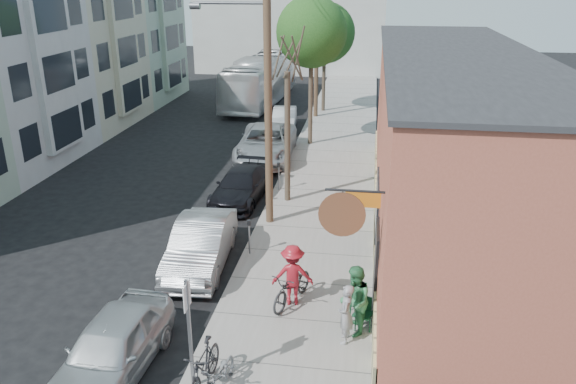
# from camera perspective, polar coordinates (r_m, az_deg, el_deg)

# --- Properties ---
(ground) EXTENTS (120.00, 120.00, 0.00)m
(ground) POSITION_cam_1_polar(r_m,az_deg,el_deg) (18.61, -11.84, -8.38)
(ground) COLOR black
(sidewalk) EXTENTS (4.50, 58.00, 0.15)m
(sidewalk) POSITION_cam_1_polar(r_m,az_deg,el_deg) (27.64, 4.24, 2.24)
(sidewalk) COLOR gray
(sidewalk) RESTS_ON ground
(cafe_building) EXTENTS (6.60, 20.20, 6.61)m
(cafe_building) POSITION_cam_1_polar(r_m,az_deg,el_deg) (21.09, 16.15, 4.56)
(cafe_building) COLOR #A2503C
(cafe_building) RESTS_ON ground
(apartment_row) EXTENTS (6.30, 32.00, 9.00)m
(apartment_row) POSITION_cam_1_polar(r_m,az_deg,el_deg) (34.46, -23.50, 11.96)
(apartment_row) COLOR #95AB90
(apartment_row) RESTS_ON ground
(end_cap_building) EXTENTS (18.00, 8.00, 12.00)m
(end_cap_building) POSITION_cam_1_polar(r_m,az_deg,el_deg) (57.73, 0.44, 18.23)
(end_cap_building) COLOR #B4B5AF
(end_cap_building) RESTS_ON ground
(sign_post) EXTENTS (0.07, 0.45, 2.80)m
(sign_post) POSITION_cam_1_polar(r_m,az_deg,el_deg) (12.94, -10.02, -13.08)
(sign_post) COLOR slate
(sign_post) RESTS_ON sidewalk
(parking_meter_near) EXTENTS (0.14, 0.14, 1.24)m
(parking_meter_near) POSITION_cam_1_polar(r_m,az_deg,el_deg) (18.97, -3.97, -3.99)
(parking_meter_near) COLOR slate
(parking_meter_near) RESTS_ON sidewalk
(parking_meter_far) EXTENTS (0.14, 0.14, 1.24)m
(parking_meter_far) POSITION_cam_1_polar(r_m,az_deg,el_deg) (24.57, -0.94, 2.07)
(parking_meter_far) COLOR slate
(parking_meter_far) RESTS_ON sidewalk
(utility_pole_near) EXTENTS (3.57, 0.28, 10.00)m
(utility_pole_near) POSITION_cam_1_polar(r_m,az_deg,el_deg) (20.15, -2.22, 10.81)
(utility_pole_near) COLOR #503A28
(utility_pole_near) RESTS_ON sidewalk
(utility_pole_far) EXTENTS (1.80, 0.28, 10.00)m
(utility_pole_far) POSITION_cam_1_polar(r_m,az_deg,el_deg) (37.24, 2.96, 15.51)
(utility_pole_far) COLOR #503A28
(utility_pole_far) RESTS_ON sidewalk
(tree_bare) EXTENTS (0.24, 0.24, 5.37)m
(tree_bare) POSITION_cam_1_polar(r_m,az_deg,el_deg) (22.87, -0.06, 5.48)
(tree_bare) COLOR #44392C
(tree_bare) RESTS_ON sidewalk
(tree_leafy_mid) EXTENTS (3.75, 3.75, 7.95)m
(tree_leafy_mid) POSITION_cam_1_polar(r_m,az_deg,el_deg) (30.67, 2.41, 15.90)
(tree_leafy_mid) COLOR #44392C
(tree_leafy_mid) RESTS_ON sidewalk
(tree_leafy_far) EXTENTS (4.03, 4.03, 7.26)m
(tree_leafy_far) POSITION_cam_1_polar(r_m,az_deg,el_deg) (38.96, 3.76, 15.81)
(tree_leafy_far) COLOR #44392C
(tree_leafy_far) RESTS_ON sidewalk
(patio_chair_a) EXTENTS (0.65, 0.65, 0.88)m
(patio_chair_a) POSITION_cam_1_polar(r_m,az_deg,el_deg) (15.47, 7.63, -12.14)
(patio_chair_a) COLOR #113F25
(patio_chair_a) RESTS_ON sidewalk
(patio_chair_b) EXTENTS (0.61, 0.61, 0.88)m
(patio_chair_b) POSITION_cam_1_polar(r_m,az_deg,el_deg) (15.99, 7.10, -10.92)
(patio_chair_b) COLOR #113F25
(patio_chair_b) RESTS_ON sidewalk
(patron_grey) EXTENTS (0.40, 0.61, 1.64)m
(patron_grey) POSITION_cam_1_polar(r_m,az_deg,el_deg) (14.71, 5.89, -12.23)
(patron_grey) COLOR gray
(patron_grey) RESTS_ON sidewalk
(patron_green) EXTENTS (0.88, 1.05, 1.93)m
(patron_green) POSITION_cam_1_polar(r_m,az_deg,el_deg) (14.98, 6.80, -10.92)
(patron_green) COLOR #348350
(patron_green) RESTS_ON sidewalk
(cyclist) EXTENTS (1.27, 0.84, 1.83)m
(cyclist) POSITION_cam_1_polar(r_m,az_deg,el_deg) (16.14, 0.46, -8.42)
(cyclist) COLOR maroon
(cyclist) RESTS_ON sidewalk
(cyclist_bike) EXTENTS (1.41, 2.14, 1.06)m
(cyclist_bike) POSITION_cam_1_polar(r_m,az_deg,el_deg) (16.34, 0.46, -9.59)
(cyclist_bike) COLOR black
(cyclist_bike) RESTS_ON sidewalk
(parked_bike_a) EXTENTS (0.70, 2.03, 1.20)m
(parked_bike_a) POSITION_cam_1_polar(r_m,az_deg,el_deg) (13.41, -8.55, -17.30)
(parked_bike_a) COLOR black
(parked_bike_a) RESTS_ON sidewalk
(parked_bike_b) EXTENTS (0.72, 1.62, 0.82)m
(parked_bike_b) POSITION_cam_1_polar(r_m,az_deg,el_deg) (13.46, -6.81, -18.07)
(parked_bike_b) COLOR slate
(parked_bike_b) RESTS_ON sidewalk
(car_0) EXTENTS (1.95, 4.47, 1.50)m
(car_0) POSITION_cam_1_polar(r_m,az_deg,el_deg) (14.50, -17.43, -14.85)
(car_0) COLOR #B1B6B9
(car_0) RESTS_ON ground
(car_1) EXTENTS (1.99, 4.87, 1.57)m
(car_1) POSITION_cam_1_polar(r_m,az_deg,el_deg) (18.68, -8.87, -5.32)
(car_1) COLOR #A3A5AA
(car_1) RESTS_ON ground
(car_2) EXTENTS (2.16, 4.69, 1.33)m
(car_2) POSITION_cam_1_polar(r_m,az_deg,el_deg) (23.93, -4.79, 0.65)
(car_2) COLOR black
(car_2) RESTS_ON ground
(car_3) EXTENTS (3.22, 6.32, 1.71)m
(car_3) POSITION_cam_1_polar(r_m,az_deg,el_deg) (29.32, -2.23, 5.00)
(car_3) COLOR #A7AAAE
(car_3) RESTS_ON ground
(car_4) EXTENTS (1.76, 4.10, 1.31)m
(car_4) POSITION_cam_1_polar(r_m,az_deg,el_deg) (35.28, -0.37, 7.49)
(car_4) COLOR #A0A5A7
(car_4) RESTS_ON ground
(bus) EXTENTS (3.61, 12.39, 3.41)m
(bus) POSITION_cam_1_polar(r_m,az_deg,el_deg) (42.62, -2.79, 11.30)
(bus) COLOR white
(bus) RESTS_ON ground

